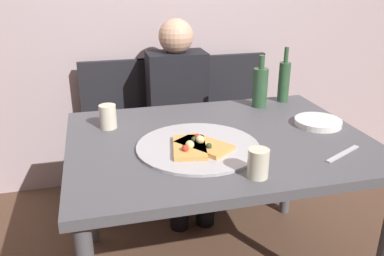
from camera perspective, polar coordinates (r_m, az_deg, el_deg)
dining_table at (r=1.81m, az=3.76°, el=-3.76°), size 1.30×0.98×0.75m
pizza_tray at (r=1.66m, az=0.84°, el=-2.65°), size 0.51×0.51×0.01m
pizza_slice_last at (r=1.64m, az=1.64°, el=-2.37°), size 0.23×0.25×0.05m
pizza_slice_extra at (r=1.62m, az=-0.36°, el=-2.69°), size 0.17×0.24×0.05m
wine_bottle at (r=2.28m, az=12.89°, el=6.54°), size 0.06×0.06×0.30m
beer_bottle at (r=2.17m, az=9.62°, el=5.80°), size 0.08×0.08×0.28m
tumbler_near at (r=1.89m, az=-11.81°, el=1.59°), size 0.08×0.08×0.11m
tumbler_far at (r=1.44m, az=9.35°, el=-4.95°), size 0.08×0.08×0.11m
plate_stack at (r=1.99m, az=17.40°, el=0.79°), size 0.22×0.22×0.03m
table_knife at (r=1.72m, az=20.57°, el=-3.43°), size 0.21×0.12×0.01m
chair_left at (r=2.61m, az=-10.42°, el=0.51°), size 0.44×0.44×0.90m
chair_middle at (r=2.66m, az=-2.38°, el=1.23°), size 0.44×0.44×0.90m
chair_right at (r=2.77m, az=6.48°, el=2.00°), size 0.44×0.44×0.90m
guest_in_sweater at (r=2.48m, az=-1.70°, el=2.81°), size 0.36×0.56×1.17m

